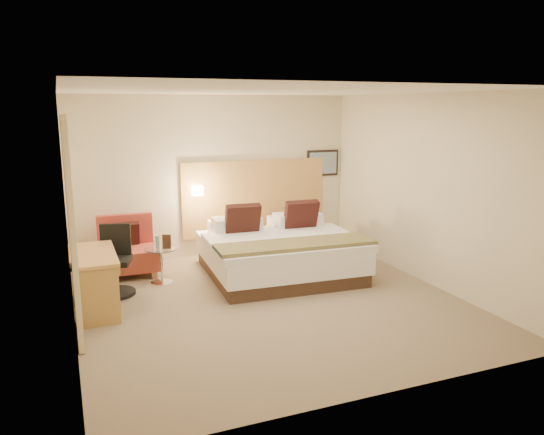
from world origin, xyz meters
name	(u,v)px	position (x,y,z in m)	size (l,w,h in m)	color
floor	(270,302)	(0.00, 0.00, -0.01)	(4.80, 5.00, 0.02)	#796852
ceiling	(269,90)	(0.00, 0.00, 2.71)	(4.80, 5.00, 0.02)	white
wall_back	(215,176)	(0.00, 2.51, 1.35)	(4.80, 0.02, 2.70)	beige
wall_front	(380,249)	(0.00, -2.51, 1.35)	(4.80, 0.02, 2.70)	beige
wall_left	(65,215)	(-2.41, 0.00, 1.35)	(0.02, 5.00, 2.70)	beige
wall_right	(426,189)	(2.41, 0.00, 1.35)	(0.02, 5.00, 2.70)	beige
headboard_panel	(255,197)	(0.70, 2.47, 0.95)	(2.60, 0.04, 1.30)	#BB8848
art_frame	(323,163)	(2.02, 2.48, 1.50)	(0.62, 0.03, 0.47)	black
art_canvas	(323,163)	(2.02, 2.46, 1.50)	(0.54, 0.01, 0.39)	gray
lamp_arm	(197,190)	(-0.35, 2.42, 1.15)	(0.02, 0.02, 0.12)	white
lamp_shade	(197,190)	(-0.35, 2.36, 1.15)	(0.15, 0.15, 0.15)	beige
curtain	(72,231)	(-2.36, -0.25, 1.22)	(0.06, 0.90, 2.42)	beige
bottle_a	(157,242)	(-1.21, 1.31, 0.61)	(0.06, 0.06, 0.19)	#84B4CC
menu_folder	(167,242)	(-1.09, 1.24, 0.62)	(0.12, 0.05, 0.20)	#372216
bed	(278,251)	(0.56, 1.06, 0.35)	(2.29, 2.24, 1.07)	#3D291E
lounge_chair	(128,251)	(-1.57, 1.91, 0.35)	(0.84, 0.74, 0.88)	tan
side_table	(161,264)	(-1.18, 1.27, 0.29)	(0.59, 0.59, 0.52)	white
desk	(95,265)	(-2.11, 0.54, 0.59)	(0.55, 1.19, 0.74)	tan
desk_chair	(115,267)	(-1.84, 1.05, 0.39)	(0.66, 0.66, 0.94)	black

